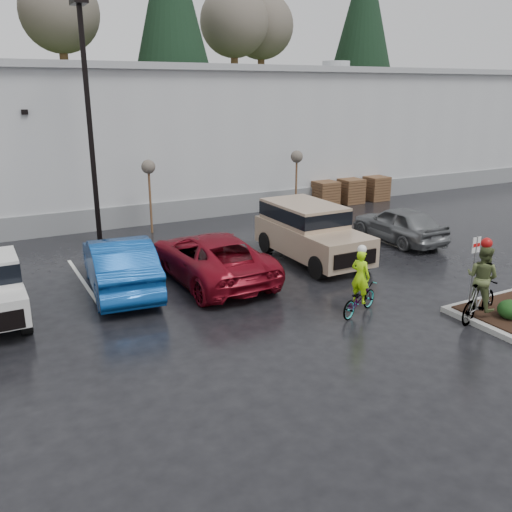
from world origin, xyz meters
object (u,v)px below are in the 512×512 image
pallet_stack_b (350,191)px  car_grey (399,224)px  sapling_mid (149,171)px  pallet_stack_c (376,188)px  car_blue (119,264)px  pallet_stack_a (325,194)px  cyclist_hivis (359,292)px  fire_lane_sign (474,264)px  cyclist_olive (480,291)px  suv_tan (312,233)px  lamppost (88,100)px  car_red (210,257)px  sapling_east (297,160)px

pallet_stack_b → car_grey: (-3.14, -7.28, 0.08)m
sapling_mid → pallet_stack_c: sapling_mid is taller
pallet_stack_b → car_blue: 16.55m
pallet_stack_a → cyclist_hivis: size_ratio=0.67×
pallet_stack_a → fire_lane_sign: fire_lane_sign is taller
fire_lane_sign → cyclist_olive: 0.89m
car_grey → suv_tan: bearing=6.3°
lamppost → car_grey: bearing=-25.5°
cyclist_hivis → car_red: bearing=6.9°
sapling_mid → car_blue: (-3.09, -6.44, -1.87)m
sapling_east → pallet_stack_c: bearing=9.5°
lamppost → fire_lane_sign: size_ratio=4.19×
car_blue → cyclist_olive: 10.63m
suv_tan → car_grey: size_ratio=1.16×
car_blue → car_grey: size_ratio=1.19×
car_red → suv_tan: suv_tan is taller
sapling_mid → pallet_stack_c: 13.69m
sapling_east → pallet_stack_a: size_ratio=2.37×
car_blue → cyclist_hivis: cyclist_hivis is taller
car_grey → sapling_east: bearing=-79.6°
suv_tan → cyclist_hivis: suv_tan is taller
fire_lane_sign → lamppost: bearing=123.5°
cyclist_hivis → cyclist_olive: (2.61, -1.90, 0.22)m
sapling_mid → pallet_stack_a: bearing=5.7°
sapling_mid → cyclist_hivis: sapling_mid is taller
sapling_mid → pallet_stack_b: sapling_mid is taller
sapling_east → suv_tan: size_ratio=0.63×
pallet_stack_b → fire_lane_sign: 15.23m
car_grey → cyclist_olive: bearing=63.9°
pallet_stack_b → cyclist_olive: size_ratio=0.57×
cyclist_olive → car_grey: bearing=-42.1°
sapling_mid → sapling_east: bearing=0.0°
fire_lane_sign → car_blue: fire_lane_sign is taller
pallet_stack_a → sapling_east: bearing=-158.2°
car_grey → cyclist_olive: 7.99m
pallet_stack_b → car_red: (-11.90, -7.89, 0.12)m
sapling_mid → suv_tan: bearing=-59.5°
lamppost → car_grey: (11.06, -5.28, -4.94)m
pallet_stack_a → pallet_stack_c: (3.50, 0.00, 0.00)m
car_blue → car_grey: bearing=-173.1°
lamppost → cyclist_hivis: lamppost is taller
cyclist_olive → car_blue: bearing=33.9°
pallet_stack_c → pallet_stack_b: bearing=180.0°
pallet_stack_a → pallet_stack_b: (1.70, 0.00, 0.00)m
lamppost → car_blue: bearing=-96.1°
suv_tan → pallet_stack_b: bearing=44.9°
lamppost → pallet_stack_a: 13.61m
sapling_mid → fire_lane_sign: sapling_mid is taller
sapling_east → pallet_stack_a: bearing=21.8°
sapling_east → pallet_stack_b: 4.78m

